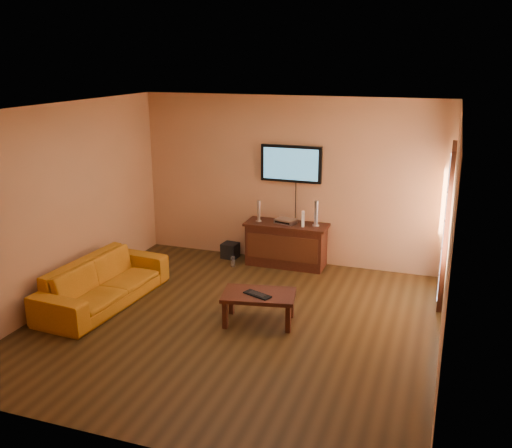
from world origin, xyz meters
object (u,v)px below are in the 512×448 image
at_px(speaker_left, 259,212).
at_px(game_console, 303,219).
at_px(television, 291,164).
at_px(subwoofer, 230,250).
at_px(bottle, 233,261).
at_px(av_receiver, 286,221).
at_px(speaker_right, 316,214).
at_px(sofa, 103,275).
at_px(coffee_table, 259,298).
at_px(media_console, 286,244).
at_px(keyboard, 257,295).

xyz_separation_m(speaker_left, game_console, (0.74, -0.01, -0.05)).
xyz_separation_m(television, subwoofer, (-0.99, -0.17, -1.51)).
bearing_deg(bottle, av_receiver, 25.60).
relative_size(speaker_right, subwoofer, 1.62).
xyz_separation_m(speaker_right, av_receiver, (-0.49, -0.01, -0.15)).
distance_m(sofa, speaker_right, 3.36).
height_order(television, speaker_left, television).
bearing_deg(coffee_table, speaker_right, 84.40).
bearing_deg(sofa, media_console, -37.16).
bearing_deg(speaker_right, sofa, -136.81).
height_order(subwoofer, keyboard, keyboard).
distance_m(av_receiver, keyboard, 2.25).
height_order(media_console, speaker_left, speaker_left).
distance_m(speaker_left, game_console, 0.74).
relative_size(sofa, keyboard, 5.32).
distance_m(game_console, subwoofer, 1.45).
relative_size(television, av_receiver, 3.16).
bearing_deg(television, bottle, -144.73).
distance_m(media_console, sofa, 2.97).
bearing_deg(media_console, sofa, -131.03).
distance_m(speaker_right, keyboard, 2.28).
xyz_separation_m(speaker_left, subwoofer, (-0.53, 0.06, -0.74)).
xyz_separation_m(media_console, subwoofer, (-0.99, 0.04, -0.23)).
bearing_deg(game_console, speaker_left, 164.24).
bearing_deg(av_receiver, speaker_left, -159.90).
distance_m(television, subwoofer, 1.82).
relative_size(subwoofer, keyboard, 0.65).
relative_size(media_console, coffee_table, 1.33).
bearing_deg(television, av_receiver, -95.73).
bearing_deg(av_receiver, subwoofer, -166.72).
bearing_deg(av_receiver, media_console, -35.01).
relative_size(speaker_left, speaker_right, 0.85).
bearing_deg(media_console, av_receiver, 130.62).
xyz_separation_m(speaker_right, bottle, (-1.27, -0.38, -0.80)).
bearing_deg(speaker_right, media_console, -175.99).
bearing_deg(speaker_left, av_receiver, 5.73).
relative_size(television, bottle, 5.14).
height_order(coffee_table, speaker_right, speaker_right).
bearing_deg(speaker_right, bottle, -163.20).
height_order(game_console, keyboard, game_console).
bearing_deg(subwoofer, television, 15.50).
relative_size(coffee_table, speaker_left, 2.89).
distance_m(television, speaker_right, 0.90).
distance_m(television, av_receiver, 0.92).
relative_size(media_console, game_console, 5.89).
height_order(speaker_left, speaker_right, speaker_right).
xyz_separation_m(coffee_table, game_console, (0.02, 2.10, 0.47)).
relative_size(av_receiver, keyboard, 0.80).
height_order(television, speaker_right, television).
bearing_deg(keyboard, subwoofer, 119.41).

